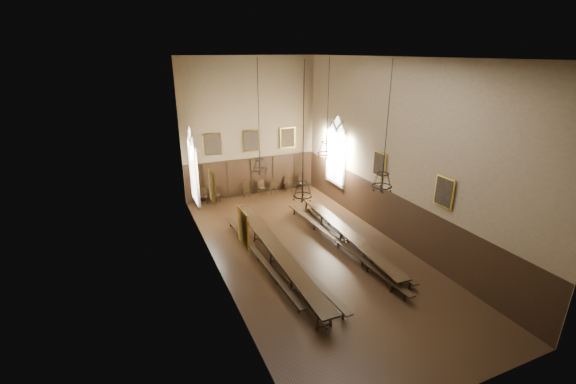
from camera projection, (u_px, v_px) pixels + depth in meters
floor at (311, 253)px, 18.74m from camera, size 9.00×18.00×0.02m
ceiling at (316, 57)px, 15.62m from camera, size 9.00×18.00×0.02m
wall_back at (250, 129)px, 24.94m from camera, size 9.00×0.02×9.00m
wall_front at (480, 257)px, 9.42m from camera, size 9.00×0.02×9.00m
wall_left at (213, 176)px, 15.50m from camera, size 0.02×18.00×9.00m
wall_right at (395, 154)px, 18.86m from camera, size 0.02×18.00×9.00m
wainscot_panelling at (312, 230)px, 18.30m from camera, size 9.00×18.00×2.50m
table_left at (276, 255)px, 17.68m from camera, size 0.95×10.73×0.84m
table_right at (344, 236)px, 19.55m from camera, size 1.20×9.92×0.77m
bench_left_outer at (258, 256)px, 17.88m from camera, size 0.63×9.12×0.41m
bench_left_inner at (285, 254)px, 18.05m from camera, size 0.87×10.47×0.47m
bench_right_inner at (338, 243)px, 19.01m from camera, size 0.82×10.30×0.46m
bench_right_outer at (355, 238)px, 19.65m from camera, size 0.57×9.55×0.43m
chair_0 at (204, 199)px, 24.71m from camera, size 0.52×0.52×0.95m
chair_1 at (216, 197)px, 24.96m from camera, size 0.52×0.52×1.04m
chair_3 at (246, 192)px, 25.84m from camera, size 0.47×0.47×0.99m
chair_4 at (262, 190)px, 26.24m from camera, size 0.52×0.52×0.98m
chair_5 at (274, 189)px, 26.48m from camera, size 0.56×0.56×1.00m
chair_6 at (288, 186)px, 26.97m from camera, size 0.51×0.51×1.00m
chair_7 at (302, 185)px, 27.29m from camera, size 0.49×0.49×0.95m
chandelier_back_left at (260, 161)px, 18.50m from camera, size 0.76×0.76×5.30m
chandelier_back_right at (326, 148)px, 19.64m from camera, size 0.91×0.91×4.88m
chandelier_front_left at (303, 186)px, 14.43m from camera, size 0.75×0.75×5.04m
chandelier_front_right at (382, 178)px, 15.92m from camera, size 0.85×0.85×5.21m
portrait_back_0 at (212, 145)px, 24.13m from camera, size 1.10×0.12×1.40m
portrait_back_1 at (251, 141)px, 25.10m from camera, size 1.10×0.12×1.40m
portrait_back_2 at (288, 138)px, 26.07m from camera, size 1.10×0.12×1.40m
portrait_left_0 at (212, 187)px, 16.68m from camera, size 0.12×1.00×1.30m
portrait_left_1 at (243, 228)px, 12.81m from camera, size 0.12×1.00×1.30m
portrait_right_0 at (379, 164)px, 19.95m from camera, size 0.12×1.00×1.30m
portrait_right_1 at (444, 192)px, 16.07m from camera, size 0.12×1.00×1.30m
window_right at (336, 151)px, 23.95m from camera, size 0.20×2.20×4.60m
window_left at (193, 167)px, 20.64m from camera, size 0.20×2.20×4.60m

